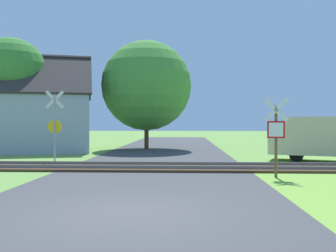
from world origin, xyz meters
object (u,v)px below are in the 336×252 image
at_px(crossing_sign_far, 55,123).
at_px(tree_center, 146,86).
at_px(house, 37,120).
at_px(stop_sign_near, 276,132).
at_px(tree_left, 11,73).
at_px(mail_truck, 324,137).

relative_size(crossing_sign_far, tree_center, 0.44).
bearing_deg(house, stop_sign_near, -56.32).
relative_size(stop_sign_near, tree_center, 0.36).
height_order(tree_left, mail_truck, tree_left).
relative_size(crossing_sign_far, tree_left, 0.46).
bearing_deg(tree_center, crossing_sign_far, -109.51).
bearing_deg(crossing_sign_far, tree_center, 58.01).
bearing_deg(tree_left, tree_center, 18.47).
height_order(stop_sign_near, mail_truck, stop_sign_near).
distance_m(stop_sign_near, mail_truck, 6.87).
bearing_deg(tree_center, tree_left, -161.53).
bearing_deg(stop_sign_near, house, -27.21).
bearing_deg(mail_truck, crossing_sign_far, 115.56).
bearing_deg(tree_left, stop_sign_near, -36.99).
distance_m(house, tree_center, 8.04).
height_order(stop_sign_near, tree_center, tree_center).
bearing_deg(tree_left, mail_truck, -16.16).
height_order(stop_sign_near, crossing_sign_far, crossing_sign_far).
bearing_deg(house, tree_left, -174.48).
distance_m(tree_center, mail_truck, 13.25).
distance_m(tree_left, mail_truck, 19.68).
distance_m(stop_sign_near, house, 17.67).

